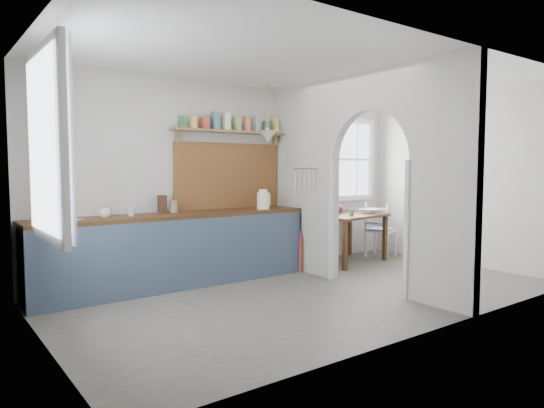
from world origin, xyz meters
TOP-DOWN VIEW (x-y plane):
  - floor at (0.00, 0.00)m, footprint 5.80×3.20m
  - ceiling at (0.00, 0.00)m, footprint 5.80×3.20m
  - walls at (0.00, 0.00)m, footprint 5.81×3.21m
  - partition at (0.70, 0.06)m, footprint 0.12×3.20m
  - kitchen_window at (-2.87, 0.00)m, footprint 0.10×1.16m
  - nook_window at (1.80, 1.56)m, footprint 1.76×0.10m
  - counter at (-1.13, 1.33)m, footprint 3.50×0.60m
  - sink at (-2.43, 1.30)m, footprint 0.40×0.40m
  - backsplash at (-0.20, 1.58)m, footprint 1.65×0.03m
  - shelf at (-0.21, 1.49)m, footprint 1.75×0.20m
  - pendant_lamp at (0.15, 1.15)m, footprint 0.26×0.26m
  - utensil_rail at (0.61, 0.90)m, footprint 0.02×0.50m
  - dining_table at (1.65, 1.11)m, footprint 1.31×0.98m
  - chair_left at (0.85, 1.21)m, footprint 0.53×0.53m
  - chair_right at (2.47, 1.15)m, footprint 0.52×0.52m
  - kettle at (0.10, 1.19)m, footprint 0.24×0.20m
  - mug_a at (-1.70, 1.29)m, footprint 0.11×0.11m
  - mug_b at (-1.98, 1.35)m, footprint 0.17×0.17m
  - knife_block at (-1.23, 1.48)m, footprint 0.13×0.16m
  - jar at (-1.10, 1.44)m, footprint 0.11×0.11m
  - towel_magenta at (0.58, 0.97)m, footprint 0.02×0.03m
  - towel_orange at (0.58, 0.96)m, footprint 0.02×0.03m
  - bowl at (2.03, 1.01)m, footprint 0.30×0.30m
  - table_cup at (1.54, 0.92)m, footprint 0.11×0.11m
  - plate at (1.37, 1.10)m, footprint 0.18×0.18m
  - vase at (1.64, 1.34)m, footprint 0.25×0.25m

SIDE VIEW (x-z plane):
  - floor at x=0.00m, z-range -0.01..0.01m
  - towel_orange at x=0.58m, z-range 0.02..0.48m
  - towel_magenta at x=0.58m, z-range -0.01..0.56m
  - dining_table at x=1.65m, z-range 0.00..0.75m
  - chair_right at x=2.47m, z-range 0.00..0.90m
  - counter at x=-1.13m, z-range 0.01..0.91m
  - chair_left at x=0.85m, z-range 0.00..0.96m
  - plate at x=1.37m, z-range 0.75..0.76m
  - bowl at x=2.03m, z-range 0.75..0.82m
  - table_cup at x=1.54m, z-range 0.75..0.84m
  - vase at x=1.64m, z-range 0.75..0.96m
  - sink at x=-2.43m, z-range 0.88..0.90m
  - mug_a at x=-1.70m, z-range 0.90..1.00m
  - mug_b at x=-1.98m, z-range 0.90..1.01m
  - jar at x=-1.10m, z-range 0.90..1.06m
  - knife_block at x=-1.23m, z-range 0.90..1.12m
  - kettle at x=0.10m, z-range 0.90..1.17m
  - walls at x=0.00m, z-range 0.00..2.60m
  - backsplash at x=-0.20m, z-range 0.90..1.80m
  - utensil_rail at x=0.61m, z-range 1.44..1.46m
  - partition at x=0.70m, z-range 0.15..2.75m
  - nook_window at x=1.80m, z-range 0.95..2.25m
  - kitchen_window at x=-2.87m, z-range 0.90..2.40m
  - pendant_lamp at x=0.15m, z-range 1.80..1.96m
  - shelf at x=-0.21m, z-range 1.91..2.12m
  - ceiling at x=0.00m, z-range 2.60..2.60m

